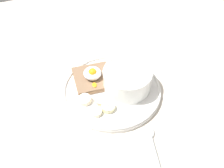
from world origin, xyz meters
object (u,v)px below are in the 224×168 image
(toast_slice, at_px, (93,78))
(oatmeal_bowl, at_px, (127,79))
(banana_slice_right, at_px, (108,107))
(banana_slice_back, at_px, (100,100))
(banana_slice_left, at_px, (97,112))
(poached_egg, at_px, (92,73))
(banana_slice_front, at_px, (85,100))
(spoon, at_px, (152,142))

(toast_slice, bearing_deg, oatmeal_bowl, -125.41)
(oatmeal_bowl, xyz_separation_m, banana_slice_right, (-0.05, 0.07, -0.02))
(banana_slice_back, bearing_deg, banana_slice_right, -155.33)
(banana_slice_left, xyz_separation_m, banana_slice_right, (0.00, -0.03, 0.00))
(banana_slice_back, distance_m, banana_slice_right, 0.03)
(oatmeal_bowl, height_order, banana_slice_left, oatmeal_bowl)
(poached_egg, distance_m, banana_slice_front, 0.08)
(oatmeal_bowl, bearing_deg, toast_slice, 54.59)
(banana_slice_back, bearing_deg, spoon, -153.47)
(banana_slice_right, bearing_deg, banana_slice_front, 48.18)
(toast_slice, bearing_deg, spoon, -163.84)
(banana_slice_left, xyz_separation_m, spoon, (-0.12, -0.09, -0.01))
(banana_slice_left, bearing_deg, banana_slice_right, -81.89)
(banana_slice_front, bearing_deg, banana_slice_right, -131.82)
(poached_egg, bearing_deg, banana_slice_front, 146.35)
(banana_slice_front, relative_size, banana_slice_back, 1.01)
(banana_slice_front, xyz_separation_m, banana_slice_back, (-0.02, -0.04, 0.00))
(banana_slice_front, height_order, banana_slice_right, banana_slice_front)
(banana_slice_right, bearing_deg, banana_slice_left, 98.11)
(poached_egg, height_order, banana_slice_right, poached_egg)
(oatmeal_bowl, height_order, poached_egg, oatmeal_bowl)
(banana_slice_front, bearing_deg, spoon, -146.30)
(spoon, bearing_deg, banana_slice_front, 33.70)
(oatmeal_bowl, relative_size, spoon, 1.01)
(toast_slice, xyz_separation_m, banana_slice_front, (-0.07, 0.04, -0.00))
(toast_slice, relative_size, poached_egg, 1.63)
(banana_slice_front, bearing_deg, poached_egg, -33.65)
(banana_slice_front, relative_size, banana_slice_left, 1.15)
(oatmeal_bowl, distance_m, poached_egg, 0.10)
(banana_slice_left, bearing_deg, toast_slice, -13.56)
(banana_slice_right, bearing_deg, poached_egg, 2.74)
(banana_slice_back, relative_size, spoon, 0.33)
(poached_egg, xyz_separation_m, banana_slice_right, (-0.11, -0.01, -0.02))
(oatmeal_bowl, relative_size, banana_slice_front, 3.06)
(toast_slice, xyz_separation_m, poached_egg, (-0.00, 0.00, 0.02))
(toast_slice, bearing_deg, banana_slice_left, 166.44)
(toast_slice, xyz_separation_m, spoon, (-0.23, -0.07, -0.01))
(toast_slice, height_order, banana_slice_back, banana_slice_back)
(banana_slice_back, height_order, banana_slice_right, banana_slice_back)
(banana_slice_back, bearing_deg, poached_egg, -4.81)
(oatmeal_bowl, xyz_separation_m, spoon, (-0.17, 0.01, -0.04))
(toast_slice, distance_m, banana_slice_back, 0.08)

